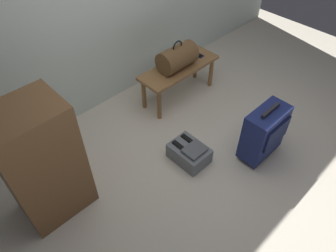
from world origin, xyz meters
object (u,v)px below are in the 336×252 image
at_px(cell_phone, 198,55).
at_px(backpack_grey, 189,153).
at_px(bench, 179,71).
at_px(suitcase_upright_navy, 264,132).
at_px(side_cabinet, 42,163).
at_px(duffel_bag_brown, 177,58).

bearing_deg(cell_phone, backpack_grey, -140.63).
distance_m(bench, cell_phone, 0.34).
relative_size(suitcase_upright_navy, backpack_grey, 1.60).
xyz_separation_m(cell_phone, side_cabinet, (-2.17, -0.32, 0.11)).
bearing_deg(side_cabinet, duffel_bag_brown, 9.76).
relative_size(duffel_bag_brown, suitcase_upright_navy, 0.72).
height_order(bench, cell_phone, cell_phone).
height_order(bench, duffel_bag_brown, duffel_bag_brown).
relative_size(cell_phone, backpack_grey, 0.38).
height_order(suitcase_upright_navy, side_cabinet, side_cabinet).
height_order(cell_phone, backpack_grey, cell_phone).
xyz_separation_m(bench, suitcase_upright_navy, (-0.08, -1.23, -0.05)).
bearing_deg(backpack_grey, suitcase_upright_navy, -38.11).
distance_m(cell_phone, suitcase_upright_navy, 1.31).
height_order(bench, backpack_grey, bench).
distance_m(suitcase_upright_navy, backpack_grey, 0.75).
distance_m(bench, suitcase_upright_navy, 1.23).
relative_size(backpack_grey, side_cabinet, 0.35).
xyz_separation_m(duffel_bag_brown, cell_phone, (0.37, 0.01, -0.13)).
bearing_deg(suitcase_upright_navy, cell_phone, 71.73).
distance_m(duffel_bag_brown, backpack_grey, 1.10).
xyz_separation_m(duffel_bag_brown, suitcase_upright_navy, (-0.04, -1.23, -0.25)).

